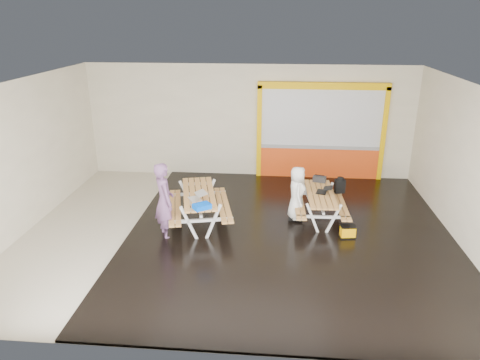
# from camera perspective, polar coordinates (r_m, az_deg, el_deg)

# --- Properties ---
(room) EXTENTS (10.02, 8.02, 3.52)m
(room) POSITION_cam_1_polar(r_m,az_deg,el_deg) (9.85, -0.46, 2.25)
(room) COLOR beige
(room) RESTS_ON ground
(deck) EXTENTS (7.50, 7.98, 0.05)m
(deck) POSITION_cam_1_polar(r_m,az_deg,el_deg) (10.49, 6.43, -6.94)
(deck) COLOR black
(deck) RESTS_ON room
(kiosk) EXTENTS (3.88, 0.16, 3.00)m
(kiosk) POSITION_cam_1_polar(r_m,az_deg,el_deg) (13.73, 10.37, 5.89)
(kiosk) COLOR #EA4913
(kiosk) RESTS_ON room
(picnic_table_left) EXTENTS (1.88, 2.39, 0.85)m
(picnic_table_left) POSITION_cam_1_polar(r_m,az_deg,el_deg) (10.69, -5.32, -2.63)
(picnic_table_left) COLOR tan
(picnic_table_left) RESTS_ON deck
(picnic_table_right) EXTENTS (1.32, 1.90, 0.75)m
(picnic_table_right) POSITION_cam_1_polar(r_m,az_deg,el_deg) (11.05, 10.33, -2.52)
(picnic_table_right) COLOR tan
(picnic_table_right) RESTS_ON deck
(person_left) EXTENTS (0.71, 0.80, 1.83)m
(person_left) POSITION_cam_1_polar(r_m,az_deg,el_deg) (10.14, -9.77, -2.71)
(person_left) COLOR #724A76
(person_left) RESTS_ON deck
(person_right) EXTENTS (0.46, 0.68, 1.33)m
(person_right) POSITION_cam_1_polar(r_m,az_deg,el_deg) (10.83, 7.40, -1.65)
(person_right) COLOR white
(person_right) RESTS_ON deck
(laptop_left) EXTENTS (0.51, 0.50, 0.17)m
(laptop_left) POSITION_cam_1_polar(r_m,az_deg,el_deg) (10.24, -5.57, -2.19)
(laptop_left) COLOR silver
(laptop_left) RESTS_ON picnic_table_left
(laptop_right) EXTENTS (0.45, 0.42, 0.16)m
(laptop_right) POSITION_cam_1_polar(r_m,az_deg,el_deg) (11.02, 10.81, -1.34)
(laptop_right) COLOR black
(laptop_right) RESTS_ON picnic_table_right
(blue_pouch) EXTENTS (0.45, 0.43, 0.11)m
(blue_pouch) POSITION_cam_1_polar(r_m,az_deg,el_deg) (9.74, -4.96, -3.41)
(blue_pouch) COLOR #0050EE
(blue_pouch) RESTS_ON picnic_table_left
(toolbox) EXTENTS (0.36, 0.25, 0.19)m
(toolbox) POSITION_cam_1_polar(r_m,az_deg,el_deg) (11.69, 10.25, 0.12)
(toolbox) COLOR black
(toolbox) RESTS_ON picnic_table_right
(backpack) EXTENTS (0.28, 0.22, 0.43)m
(backpack) POSITION_cam_1_polar(r_m,az_deg,el_deg) (11.77, 12.81, -0.66)
(backpack) COLOR black
(backpack) RESTS_ON picnic_table_right
(dark_case) EXTENTS (0.37, 0.30, 0.12)m
(dark_case) POSITION_cam_1_polar(r_m,az_deg,el_deg) (11.14, 7.22, -4.75)
(dark_case) COLOR black
(dark_case) RESTS_ON deck
(fluke_bag) EXTENTS (0.37, 0.27, 0.30)m
(fluke_bag) POSITION_cam_1_polar(r_m,az_deg,el_deg) (10.45, 13.77, -6.52)
(fluke_bag) COLOR black
(fluke_bag) RESTS_ON deck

